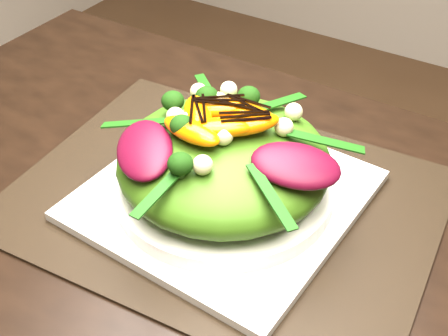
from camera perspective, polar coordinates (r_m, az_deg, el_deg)
The scene contains 9 objects.
placemat at distance 0.65m, azimuth 0.00°, elevation -3.02°, with size 0.44×0.34×0.00m, color black.
plate_base at distance 0.64m, azimuth 0.00°, elevation -2.57°, with size 0.26×0.26×0.01m, color silver.
salad_bowl at distance 0.63m, azimuth 0.00°, elevation -1.65°, with size 0.23×0.23×0.02m, color white.
lettuce_mound at distance 0.61m, azimuth 0.00°, elevation 0.78°, with size 0.22×0.22×0.08m, color #3D6813.
radicchio_leaf at distance 0.56m, azimuth 6.86°, elevation 0.25°, with size 0.08×0.05×0.02m, color #420717.
orange_segment at distance 0.60m, azimuth 0.32°, elevation 5.15°, with size 0.07×0.03×0.02m, color #D05803.
broccoli_floret at distance 0.64m, azimuth -1.69°, elevation 7.59°, with size 0.03×0.03×0.03m, color black.
macadamia_nut at distance 0.54m, azimuth 0.67°, elevation -0.25°, with size 0.02×0.02×0.02m, color beige.
balsamic_drizzle at distance 0.59m, azimuth 0.33°, elevation 5.92°, with size 0.05×0.00×0.00m, color black.
Camera 1 is at (-0.07, -0.23, 1.19)m, focal length 48.00 mm.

